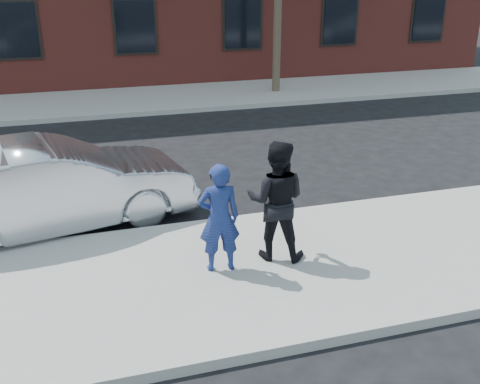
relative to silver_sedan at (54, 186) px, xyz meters
name	(u,v)px	position (x,y,z in m)	size (l,w,h in m)	color
ground	(243,271)	(2.60, -2.30, -0.77)	(100.00, 100.00, 0.00)	black
near_sidewalk	(248,275)	(2.60, -2.55, -0.69)	(50.00, 3.50, 0.15)	gray
near_curb	(217,223)	(2.60, -0.75, -0.69)	(50.00, 0.10, 0.15)	#999691
far_sidewalk	(143,100)	(2.60, 8.95, -0.69)	(50.00, 3.50, 0.15)	gray
far_curb	(151,113)	(2.60, 7.15, -0.69)	(50.00, 0.10, 0.15)	#999691
silver_sedan	(54,186)	(0.00, 0.00, 0.00)	(1.62, 4.65, 1.53)	#B7BABF
man_hoodie	(219,218)	(2.24, -2.37, 0.18)	(0.61, 0.50, 1.60)	navy
man_peacoat	(276,201)	(3.12, -2.24, 0.28)	(1.08, 0.99, 1.80)	black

